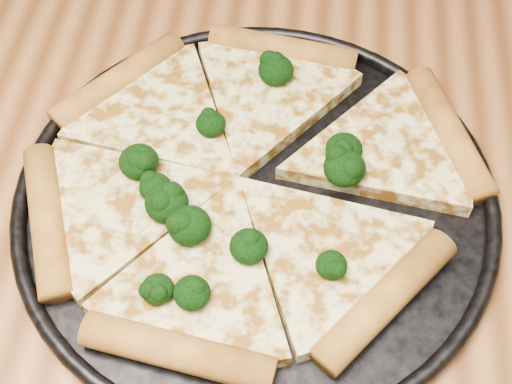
# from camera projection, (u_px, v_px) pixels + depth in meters

# --- Properties ---
(dining_table) EXTENTS (1.20, 0.90, 0.75)m
(dining_table) POSITION_uv_depth(u_px,v_px,m) (160.00, 255.00, 0.70)
(dining_table) COLOR #9B6030
(dining_table) RESTS_ON ground
(pizza_pan) EXTENTS (0.41, 0.41, 0.02)m
(pizza_pan) POSITION_uv_depth(u_px,v_px,m) (256.00, 197.00, 0.61)
(pizza_pan) COLOR black
(pizza_pan) RESTS_ON dining_table
(pizza) EXTENTS (0.41, 0.37, 0.03)m
(pizza) POSITION_uv_depth(u_px,v_px,m) (244.00, 177.00, 0.61)
(pizza) COLOR #E4DB8B
(pizza) RESTS_ON pizza_pan
(broccoli_florets) EXTENTS (0.21, 0.27, 0.03)m
(broccoli_florets) POSITION_uv_depth(u_px,v_px,m) (233.00, 186.00, 0.59)
(broccoli_florets) COLOR black
(broccoli_florets) RESTS_ON pizza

